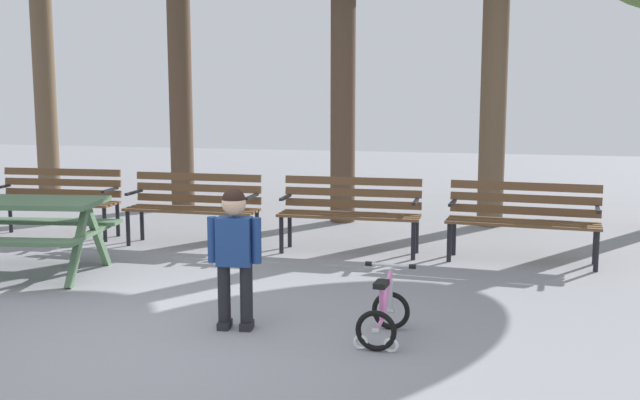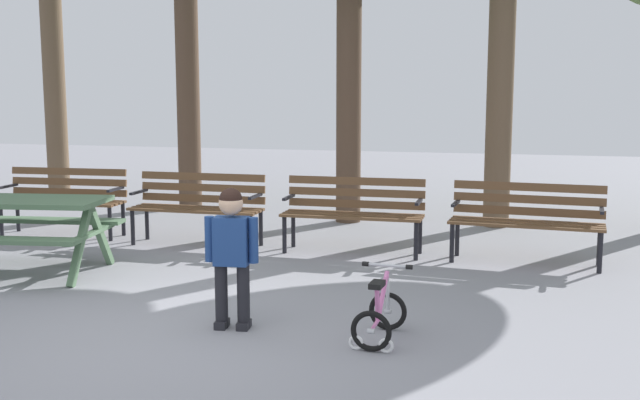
% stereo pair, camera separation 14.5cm
% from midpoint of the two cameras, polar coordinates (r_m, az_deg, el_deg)
% --- Properties ---
extents(ground, '(36.00, 36.00, 0.00)m').
position_cam_midpoint_polar(ground, '(5.72, -13.54, -10.71)').
color(ground, gray).
extents(picnic_table, '(1.98, 1.59, 0.79)m').
position_cam_midpoint_polar(picnic_table, '(8.17, -22.76, -1.16)').
color(picnic_table, '#4C6B4C').
rests_on(picnic_table, ground).
extents(park_bench_far_left, '(1.62, 0.55, 0.85)m').
position_cam_midpoint_polar(park_bench_far_left, '(10.16, -19.57, 0.26)').
color(park_bench_far_left, brown).
rests_on(park_bench_far_left, ground).
extents(park_bench_left, '(1.60, 0.46, 0.85)m').
position_cam_midpoint_polar(park_bench_left, '(9.17, -9.91, -0.21)').
color(park_bench_left, brown).
rests_on(park_bench_left, ground).
extents(park_bench_right, '(1.61, 0.47, 0.85)m').
position_cam_midpoint_polar(park_bench_right, '(8.62, 1.83, -0.61)').
color(park_bench_right, brown).
rests_on(park_bench_right, ground).
extents(park_bench_far_right, '(1.63, 0.57, 0.85)m').
position_cam_midpoint_polar(park_bench_far_right, '(8.40, 14.61, -1.12)').
color(park_bench_far_right, brown).
rests_on(park_bench_far_right, ground).
extents(child_standing, '(0.42, 0.19, 1.11)m').
position_cam_midpoint_polar(child_standing, '(5.84, -7.18, -3.51)').
color(child_standing, black).
rests_on(child_standing, ground).
extents(kids_bicycle, '(0.39, 0.58, 0.54)m').
position_cam_midpoint_polar(kids_bicycle, '(5.66, 4.09, -8.57)').
color(kids_bicycle, black).
rests_on(kids_bicycle, ground).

